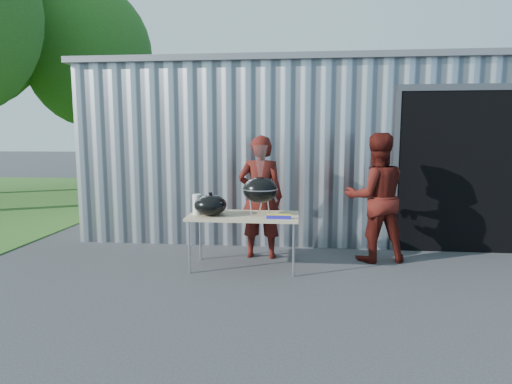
# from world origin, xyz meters

# --- Properties ---
(ground) EXTENTS (80.00, 80.00, 0.00)m
(ground) POSITION_xyz_m (0.00, 0.00, 0.00)
(ground) COLOR #303033
(building) EXTENTS (8.20, 6.20, 3.10)m
(building) POSITION_xyz_m (0.92, 4.59, 1.54)
(building) COLOR silver
(building) RESTS_ON ground
(tree_far) EXTENTS (4.13, 4.13, 6.84)m
(tree_far) POSITION_xyz_m (-6.50, 9.00, 4.46)
(tree_far) COLOR #442D19
(tree_far) RESTS_ON ground
(folding_table) EXTENTS (1.50, 0.75, 0.75)m
(folding_table) POSITION_xyz_m (-0.19, 0.54, 0.71)
(folding_table) COLOR tan
(folding_table) RESTS_ON ground
(kettle_grill) EXTENTS (0.48, 0.48, 0.95)m
(kettle_grill) POSITION_xyz_m (0.03, 0.54, 1.16)
(kettle_grill) COLOR black
(kettle_grill) RESTS_ON folding_table
(grill_lid) EXTENTS (0.44, 0.44, 0.32)m
(grill_lid) POSITION_xyz_m (-0.63, 0.44, 0.89)
(grill_lid) COLOR black
(grill_lid) RESTS_ON folding_table
(paper_towels) EXTENTS (0.12, 0.12, 0.28)m
(paper_towels) POSITION_xyz_m (-0.83, 0.49, 0.89)
(paper_towels) COLOR white
(paper_towels) RESTS_ON folding_table
(white_tub) EXTENTS (0.20, 0.15, 0.10)m
(white_tub) POSITION_xyz_m (-0.74, 0.73, 0.80)
(white_tub) COLOR white
(white_tub) RESTS_ON folding_table
(foil_box) EXTENTS (0.32, 0.06, 0.06)m
(foil_box) POSITION_xyz_m (0.30, 0.29, 0.78)
(foil_box) COLOR #1F1AAE
(foil_box) RESTS_ON folding_table
(person_cook) EXTENTS (0.67, 0.44, 1.83)m
(person_cook) POSITION_xyz_m (-0.01, 1.09, 0.92)
(person_cook) COLOR #46110D
(person_cook) RESTS_ON ground
(person_bystander) EXTENTS (1.01, 0.84, 1.87)m
(person_bystander) POSITION_xyz_m (1.67, 1.10, 0.93)
(person_bystander) COLOR #46110D
(person_bystander) RESTS_ON ground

